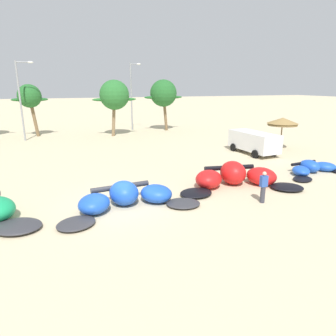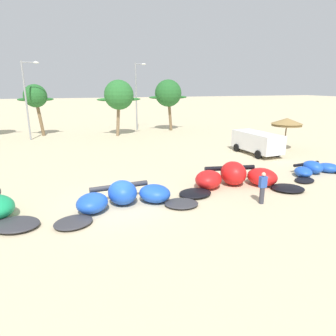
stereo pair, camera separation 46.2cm
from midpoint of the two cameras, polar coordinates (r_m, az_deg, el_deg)
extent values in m
plane|color=beige|center=(15.23, -8.75, -6.61)|extent=(260.00, 260.00, 0.00)
ellipsoid|color=#333338|center=(13.96, -26.26, -9.64)|extent=(2.48, 2.32, 0.27)
ellipsoid|color=#333338|center=(13.33, -16.70, -9.91)|extent=(2.10, 1.99, 0.24)
ellipsoid|color=blue|center=(14.27, -13.40, -6.54)|extent=(2.04, 2.13, 0.87)
ellipsoid|color=blue|center=(14.89, -7.83, -4.67)|extent=(1.57, 1.79, 1.18)
ellipsoid|color=blue|center=(15.07, -1.68, -4.89)|extent=(2.15, 2.17, 0.87)
ellipsoid|color=#333338|center=(14.70, 3.49, -6.78)|extent=(1.95, 1.77, 0.24)
cylinder|color=#333338|center=(15.37, -8.46, -3.50)|extent=(3.00, 0.58, 0.27)
cube|color=#333338|center=(14.74, -7.65, -4.87)|extent=(1.14, 0.70, 0.04)
ellipsoid|color=black|center=(16.05, 6.04, -4.81)|extent=(2.04, 1.78, 0.28)
ellipsoid|color=red|center=(17.18, 8.52, -2.19)|extent=(2.31, 2.31, 1.02)
ellipsoid|color=red|center=(18.03, 13.10, -0.98)|extent=(1.75, 2.01, 1.38)
ellipsoid|color=red|center=(18.38, 18.25, -1.64)|extent=(2.10, 2.26, 1.02)
ellipsoid|color=black|center=(18.09, 22.60, -3.58)|extent=(2.29, 2.17, 0.28)
cylinder|color=black|center=(18.55, 12.43, -0.02)|extent=(3.12, 0.79, 0.28)
cube|color=black|center=(17.87, 13.31, -1.15)|extent=(1.22, 0.82, 0.04)
ellipsoid|color=black|center=(20.20, 25.24, -2.11)|extent=(1.77, 1.60, 0.17)
ellipsoid|color=blue|center=(21.17, 25.02, -0.68)|extent=(1.61, 1.77, 0.62)
ellipsoid|color=blue|center=(22.21, 26.42, 0.15)|extent=(1.23, 1.57, 0.83)
ellipsoid|color=blue|center=(22.98, 28.79, 0.04)|extent=(1.76, 1.78, 0.62)
cylinder|color=black|center=(22.49, 25.46, 0.71)|extent=(2.25, 0.48, 0.20)
cube|color=black|center=(22.12, 26.71, 0.06)|extent=(0.87, 0.62, 0.04)
cylinder|color=brown|center=(29.15, 21.94, 5.55)|extent=(0.10, 0.10, 2.37)
cone|color=olive|center=(28.96, 22.23, 8.35)|extent=(2.72, 2.72, 0.51)
cylinder|color=olive|center=(29.00, 22.16, 7.65)|extent=(2.59, 2.59, 0.20)
cube|color=white|center=(26.53, 17.12, 4.88)|extent=(2.25, 4.89, 1.50)
cube|color=black|center=(27.49, 15.45, 5.92)|extent=(1.95, 1.32, 0.56)
cylinder|color=black|center=(27.24, 13.49, 3.80)|extent=(0.29, 0.70, 0.68)
cylinder|color=black|center=(28.38, 16.63, 4.04)|extent=(0.29, 0.70, 0.68)
cylinder|color=black|center=(24.96, 17.40, 2.46)|extent=(0.29, 0.70, 0.68)
cylinder|color=black|center=(26.20, 20.63, 2.77)|extent=(0.29, 0.70, 0.68)
cylinder|color=#383842|center=(15.62, 18.32, -5.00)|extent=(0.24, 0.24, 0.85)
cube|color=#2D51A8|center=(15.40, 18.54, -2.54)|extent=(0.36, 0.22, 0.56)
sphere|color=beige|center=(15.29, 18.66, -1.15)|extent=(0.20, 0.20, 0.20)
cylinder|color=brown|center=(37.52, -23.01, 9.11)|extent=(0.80, 0.36, 4.54)
sphere|color=#236028|center=(37.39, -23.73, 12.51)|extent=(2.56, 2.56, 2.56)
ellipsoid|color=#236028|center=(37.51, -25.25, 11.76)|extent=(1.79, 0.50, 0.36)
ellipsoid|color=#236028|center=(37.33, -22.07, 12.09)|extent=(1.79, 0.50, 0.36)
cylinder|color=#7F6647|center=(35.13, -9.12, 9.86)|extent=(0.71, 0.36, 4.64)
sphere|color=#286B2D|center=(35.01, -9.00, 13.65)|extent=(3.32, 3.32, 3.32)
ellipsoid|color=#286B2D|center=(34.84, -11.17, 12.72)|extent=(2.33, 0.50, 0.36)
ellipsoid|color=#286B2D|center=(35.27, -6.78, 12.93)|extent=(2.33, 0.50, 0.36)
cylinder|color=brown|center=(38.86, 0.67, 10.65)|extent=(0.76, 0.36, 4.72)
sphere|color=#236028|center=(38.67, 0.39, 14.12)|extent=(3.36, 3.36, 3.36)
ellipsoid|color=#236028|center=(38.28, -1.57, 13.34)|extent=(2.35, 0.50, 0.36)
ellipsoid|color=#236028|center=(39.13, 2.30, 13.39)|extent=(2.35, 0.50, 0.36)
cylinder|color=gray|center=(34.97, -25.15, 11.42)|extent=(0.18, 0.18, 8.07)
cylinder|color=gray|center=(34.93, -24.75, 17.88)|extent=(1.38, 0.10, 0.10)
ellipsoid|color=silver|center=(34.87, -23.57, 18.01)|extent=(0.56, 0.24, 0.20)
cylinder|color=gray|center=(39.19, -5.75, 13.29)|extent=(0.18, 0.18, 8.36)
cylinder|color=gray|center=(39.36, -5.11, 19.19)|extent=(1.07, 0.10, 0.10)
ellipsoid|color=silver|center=(39.48, -4.31, 19.20)|extent=(0.56, 0.24, 0.20)
camera|label=1|loc=(0.23, -89.25, 0.21)|focal=31.87mm
camera|label=2|loc=(0.23, 90.75, -0.21)|focal=31.87mm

